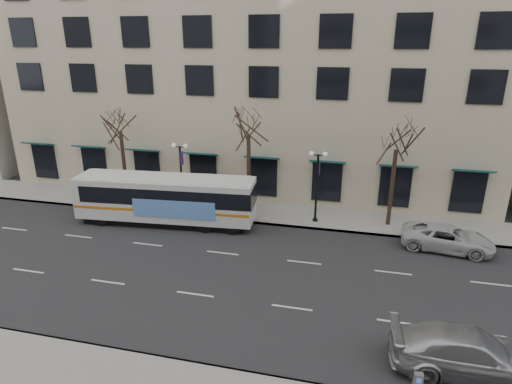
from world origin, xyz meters
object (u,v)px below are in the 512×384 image
(tree_far_left, at_px, (119,119))
(lamp_post_left, at_px, (181,173))
(tree_far_right, at_px, (398,136))
(silver_car, at_px, (469,352))
(tree_far_mid, at_px, (248,122))
(pay_station, at_px, (418,383))
(lamp_post_right, at_px, (317,183))
(city_bus, at_px, (167,198))
(white_pickup, at_px, (447,238))

(tree_far_left, height_order, lamp_post_left, tree_far_left)
(tree_far_left, height_order, tree_far_right, tree_far_left)
(tree_far_right, xyz_separation_m, silver_car, (2.31, -13.64, -5.55))
(lamp_post_left, bearing_deg, tree_far_mid, 6.85)
(tree_far_right, bearing_deg, tree_far_left, 180.00)
(tree_far_mid, distance_m, pay_station, 19.86)
(silver_car, bearing_deg, tree_far_right, 6.39)
(lamp_post_right, height_order, pay_station, lamp_post_right)
(tree_far_mid, distance_m, lamp_post_left, 6.40)
(lamp_post_left, distance_m, city_bus, 2.64)
(tree_far_mid, distance_m, city_bus, 7.81)
(tree_far_right, height_order, lamp_post_right, tree_far_right)
(lamp_post_right, height_order, white_pickup, lamp_post_right)
(tree_far_mid, relative_size, lamp_post_right, 1.64)
(tree_far_left, height_order, white_pickup, tree_far_left)
(lamp_post_right, distance_m, pay_station, 16.42)
(lamp_post_right, bearing_deg, lamp_post_left, 180.00)
(tree_far_right, distance_m, lamp_post_right, 6.11)
(lamp_post_left, bearing_deg, white_pickup, -6.68)
(tree_far_right, distance_m, white_pickup, 7.13)
(tree_far_right, distance_m, silver_car, 14.91)
(lamp_post_left, height_order, lamp_post_right, same)
(tree_far_left, xyz_separation_m, city_bus, (4.85, -3.00, -4.85))
(tree_far_mid, bearing_deg, white_pickup, -11.63)
(lamp_post_left, bearing_deg, tree_far_right, 2.29)
(tree_far_left, height_order, city_bus, tree_far_left)
(lamp_post_right, bearing_deg, tree_far_mid, 173.17)
(silver_car, bearing_deg, tree_far_left, 55.33)
(tree_far_left, relative_size, lamp_post_left, 1.60)
(tree_far_mid, height_order, white_pickup, tree_far_mid)
(lamp_post_left, height_order, silver_car, lamp_post_left)
(silver_car, distance_m, white_pickup, 10.94)
(tree_far_mid, height_order, lamp_post_right, tree_far_mid)
(lamp_post_right, bearing_deg, city_bus, -166.73)
(tree_far_right, relative_size, silver_car, 1.35)
(tree_far_right, xyz_separation_m, lamp_post_left, (-14.99, -0.60, -3.48))
(white_pickup, bearing_deg, city_bus, 97.87)
(tree_far_mid, distance_m, tree_far_right, 10.01)
(tree_far_mid, height_order, lamp_post_left, tree_far_mid)
(tree_far_left, xyz_separation_m, pay_station, (20.12, -16.10, -5.52))
(tree_far_left, bearing_deg, lamp_post_right, -2.29)
(lamp_post_right, xyz_separation_m, city_bus, (-10.16, -2.40, -1.09))
(lamp_post_right, distance_m, city_bus, 10.49)
(white_pickup, bearing_deg, pay_station, 173.52)
(tree_far_right, relative_size, lamp_post_left, 1.55)
(tree_far_mid, bearing_deg, lamp_post_right, -6.83)
(city_bus, height_order, white_pickup, city_bus)
(silver_car, bearing_deg, tree_far_mid, 38.84)
(tree_far_left, bearing_deg, lamp_post_left, -6.83)
(pay_station, bearing_deg, tree_far_right, 86.07)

